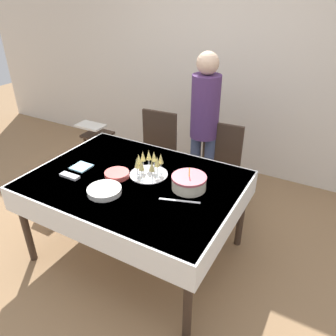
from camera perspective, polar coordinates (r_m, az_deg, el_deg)
ground_plane at (r=3.09m, az=-5.14°, el=-14.13°), size 12.00×12.00×0.00m
wall_back at (r=4.07m, az=10.24°, el=17.97°), size 8.00×0.05×2.70m
dining_table at (r=2.68m, az=-5.77°, el=-3.75°), size 1.66×1.22×0.77m
dining_chair_far_left at (r=3.61m, az=-2.20°, el=2.85°), size 0.45×0.45×0.94m
dining_chair_far_right at (r=3.33m, az=8.65°, el=0.06°), size 0.45×0.45×0.94m
birthday_cake at (r=2.47m, az=3.66°, el=-2.53°), size 0.26×0.26×0.18m
champagne_tray at (r=2.63m, az=-3.46°, el=0.62°), size 0.31×0.31×0.18m
plate_stack_main at (r=2.48m, az=-11.02°, el=-3.88°), size 0.26×0.26×0.04m
plate_stack_dessert at (r=2.67m, az=-8.88°, el=-1.10°), size 0.20×0.20×0.04m
cake_knife at (r=2.36m, az=2.02°, el=-5.72°), size 0.29×0.11×0.00m
fork_pile at (r=2.75m, az=-16.75°, el=-1.33°), size 0.17×0.06×0.02m
napkin_pile at (r=2.87m, az=-14.85°, el=0.18°), size 0.15×0.15×0.01m
person_standing at (r=3.28m, az=6.39°, el=8.53°), size 0.28×0.28×1.61m
high_chair at (r=4.05m, az=-12.27°, el=4.72°), size 0.33×0.35×0.71m
gift_bag at (r=3.66m, az=-20.06°, el=-5.27°), size 0.24×0.14×0.31m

